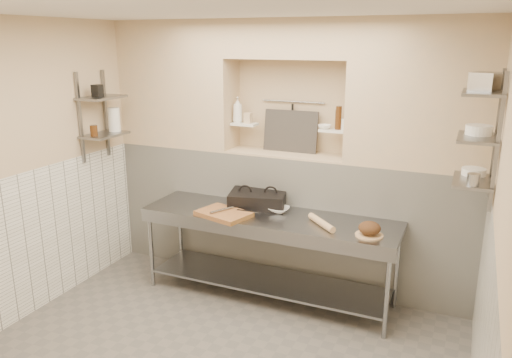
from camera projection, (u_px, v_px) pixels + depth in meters
The scene contains 47 objects.
ceiling at pixel (202, 0), 3.41m from camera, with size 4.00×3.90×0.10m, color silver.
wall_left at pixel (12, 174), 4.59m from camera, with size 0.10×3.90×2.80m, color tan.
wall_right at pixel (506, 244), 3.00m from camera, with size 0.10×3.90×2.80m, color tan.
wall_back at pixel (295, 150), 5.56m from camera, with size 4.00×0.10×2.80m, color tan.
backwall_lower at pixel (286, 216), 5.53m from camera, with size 4.00×0.40×1.40m, color white.
alcove_sill at pixel (287, 154), 5.34m from camera, with size 1.30×0.40×0.02m, color tan.
backwall_pillar_left at pixel (178, 84), 5.66m from camera, with size 1.35×0.40×1.40m, color tan.
backwall_pillar_right at pixel (422, 94), 4.64m from camera, with size 1.35×0.40×1.40m, color tan.
backwall_header at pixel (289, 39), 5.02m from camera, with size 1.30×0.40×0.40m, color tan.
wainscot_left at pixel (26, 245), 4.75m from camera, with size 0.02×3.90×1.40m, color white.
wainscot_right at pixel (481, 343), 3.22m from camera, with size 0.02×3.90×1.40m, color white.
alcove_shelf_left at pixel (244, 124), 5.45m from camera, with size 0.28×0.16×0.03m, color white.
alcove_shelf_right at pixel (334, 131), 5.07m from camera, with size 0.28×0.16×0.03m, color white.
utensil_rail at pixel (293, 102), 5.34m from camera, with size 0.02×0.02×0.70m, color gray.
hanging_steel at pixel (292, 118), 5.37m from camera, with size 0.02×0.02×0.30m, color black.
splash_panel at pixel (290, 131), 5.36m from camera, with size 0.60×0.02×0.45m, color #383330.
shelf_rail_left_a at pixel (106, 113), 5.56m from camera, with size 0.03×0.03×0.95m, color slate.
shelf_rail_left_b at pixel (80, 118), 5.20m from camera, with size 0.03×0.03×0.95m, color slate.
wall_shelf_left_lower at pixel (105, 135), 5.38m from camera, with size 0.30×0.50×0.03m, color slate.
wall_shelf_left_upper at pixel (102, 98), 5.27m from camera, with size 0.30×0.50×0.03m, color slate.
shelf_rail_right_a at pixel (496, 135), 4.02m from camera, with size 0.03×0.03×1.05m, color slate.
shelf_rail_right_b at pixel (498, 144), 3.66m from camera, with size 0.03×0.03×1.05m, color slate.
wall_shelf_right_lower at pixel (473, 181), 3.98m from camera, with size 0.30×0.50×0.03m, color slate.
wall_shelf_right_mid at pixel (478, 138), 3.89m from camera, with size 0.30×0.50×0.03m, color slate.
wall_shelf_right_upper at pixel (484, 93), 3.80m from camera, with size 0.30×0.50×0.03m, color slate.
prep_table at pixel (268, 240), 5.04m from camera, with size 2.60×0.70×0.90m.
panini_press at pixel (258, 199), 5.22m from camera, with size 0.66×0.55×0.16m.
cutting_board at pixel (224, 214), 4.95m from camera, with size 0.50×0.35×0.05m, color brown.
knife_blade at pixel (249, 211), 4.95m from camera, with size 0.25×0.03×0.01m, color gray.
tongs at pixel (222, 210), 4.95m from camera, with size 0.03×0.03×0.28m, color gray.
mixing_bowl at pixel (279, 210), 5.06m from camera, with size 0.21×0.21×0.05m, color white.
rolling_pin at pixel (321, 223), 4.68m from camera, with size 0.06×0.06×0.42m, color tan.
bread_board at pixel (369, 235), 4.45m from camera, with size 0.25×0.25×0.01m, color tan.
bread_loaf at pixel (370, 228), 4.43m from camera, with size 0.20×0.20×0.12m, color #4C2D19.
bottle_soap at pixel (238, 110), 5.44m from camera, with size 0.11×0.11×0.28m, color white.
jar_alcove at pixel (248, 118), 5.42m from camera, with size 0.08×0.08×0.11m, color tan.
bowl_alcove at pixel (325, 127), 5.08m from camera, with size 0.14×0.14×0.04m, color white.
condiment_a at pixel (338, 119), 5.05m from camera, with size 0.05×0.05×0.20m, color #42230C.
condiment_b at pixel (339, 118), 5.02m from camera, with size 0.06×0.06×0.24m, color #42230C.
condiment_c at pixel (344, 124), 5.04m from camera, with size 0.07×0.07×0.11m, color white.
jug_left at pixel (114, 120), 5.49m from camera, with size 0.13×0.13×0.26m, color white.
jar_left at pixel (94, 131), 5.22m from camera, with size 0.08×0.08×0.12m, color #42230C.
box_left_upper at pixel (97, 91), 5.20m from camera, with size 0.09×0.09×0.13m, color black.
bowl_right at pixel (474, 172), 4.10m from camera, with size 0.19×0.19×0.06m, color white.
canister_right at pixel (473, 180), 3.80m from camera, with size 0.09×0.09×0.09m, color gray.
bowl_right_mid at pixel (479, 130), 3.94m from camera, with size 0.21×0.21×0.08m, color white.
basket_right at pixel (485, 82), 3.80m from camera, with size 0.18×0.22×0.14m, color gray.
Camera 1 is at (1.79, -3.16, 2.59)m, focal length 35.00 mm.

